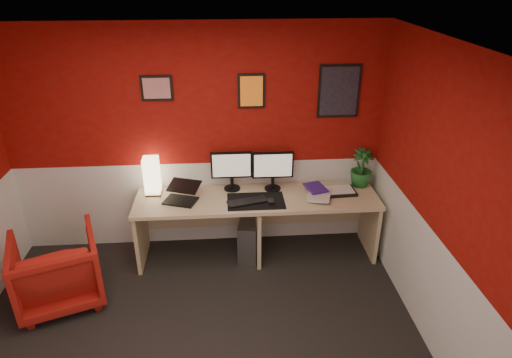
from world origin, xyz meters
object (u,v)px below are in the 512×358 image
object	(u,v)px
pc_tower	(249,237)
monitor_right	(273,165)
monitor_left	(232,165)
desk	(257,226)
laptop	(180,192)
armchair	(57,269)
zen_tray	(339,191)
shoji_lamp	(152,177)
potted_plant	(361,168)

from	to	relation	value
pc_tower	monitor_right	bearing A→B (deg)	41.85
monitor_left	desk	bearing A→B (deg)	-39.64
desk	pc_tower	distance (m)	0.17
laptop	armchair	bearing A→B (deg)	-134.48
laptop	monitor_right	distance (m)	1.03
laptop	zen_tray	distance (m)	1.71
armchair	desk	bearing A→B (deg)	176.97
shoji_lamp	monitor_right	bearing A→B (deg)	0.42
shoji_lamp	pc_tower	bearing A→B (deg)	-9.52
laptop	pc_tower	world-z (taller)	laptop
monitor_left	armchair	world-z (taller)	monitor_left
pc_tower	armchair	distance (m)	1.97
monitor_left	monitor_right	world-z (taller)	same
monitor_right	armchair	world-z (taller)	monitor_right
armchair	potted_plant	bearing A→B (deg)	174.35
desk	zen_tray	bearing A→B (deg)	3.15
armchair	monitor_left	bearing A→B (deg)	-174.36
monitor_right	zen_tray	xyz separation A→B (m)	(0.71, -0.14, -0.28)
shoji_lamp	monitor_right	world-z (taller)	monitor_right
monitor_right	desk	bearing A→B (deg)	-135.02
shoji_lamp	pc_tower	distance (m)	1.25
monitor_right	zen_tray	distance (m)	0.78
shoji_lamp	monitor_left	distance (m)	0.86
monitor_left	potted_plant	size ratio (longest dim) A/B	1.33
zen_tray	armchair	world-z (taller)	zen_tray
desk	laptop	distance (m)	0.94
zen_tray	armchair	xyz separation A→B (m)	(-2.87, -0.65, -0.39)
laptop	potted_plant	world-z (taller)	potted_plant
desk	zen_tray	xyz separation A→B (m)	(0.90, 0.05, 0.38)
laptop	monitor_right	size ratio (longest dim) A/B	0.57
potted_plant	pc_tower	xyz separation A→B (m)	(-1.27, -0.20, -0.72)
desk	armchair	distance (m)	2.06
shoji_lamp	zen_tray	distance (m)	2.03
laptop	monitor_right	bearing A→B (deg)	31.40
laptop	zen_tray	bearing A→B (deg)	21.93
desk	armchair	size ratio (longest dim) A/B	3.34
shoji_lamp	monitor_right	size ratio (longest dim) A/B	0.69
monitor_right	zen_tray	world-z (taller)	monitor_right
potted_plant	laptop	bearing A→B (deg)	-173.40
shoji_lamp	potted_plant	xyz separation A→B (m)	(2.29, 0.03, 0.02)
desk	laptop	bearing A→B (deg)	-177.99
monitor_right	pc_tower	world-z (taller)	monitor_right
potted_plant	zen_tray	bearing A→B (deg)	-151.06
desk	monitor_left	world-z (taller)	monitor_left
pc_tower	armchair	world-z (taller)	armchair
desk	shoji_lamp	xyz separation A→B (m)	(-1.12, 0.18, 0.56)
shoji_lamp	pc_tower	size ratio (longest dim) A/B	0.89
shoji_lamp	monitor_left	size ratio (longest dim) A/B	0.69
laptop	zen_tray	xyz separation A→B (m)	(1.71, 0.08, -0.09)
desk	monitor_right	xyz separation A→B (m)	(0.19, 0.18, 0.66)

